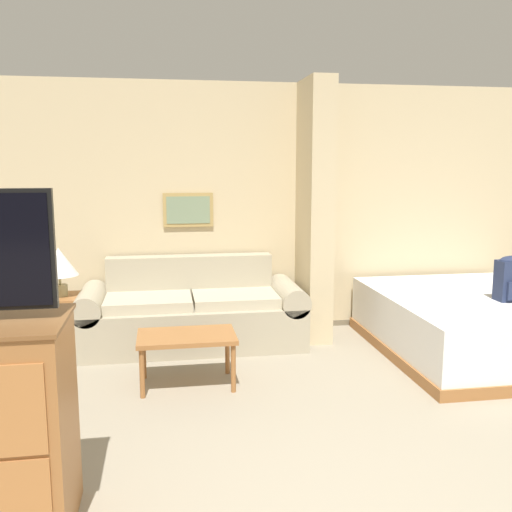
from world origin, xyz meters
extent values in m
cube|color=#CCB78E|center=(0.00, 3.78, 1.30)|extent=(7.64, 0.12, 2.60)
cube|color=#70644E|center=(0.00, 3.71, 0.03)|extent=(7.64, 0.02, 0.06)
cube|color=tan|center=(-0.71, 3.70, 1.31)|extent=(0.51, 0.02, 0.35)
cube|color=gray|center=(-0.71, 3.69, 1.31)|extent=(0.44, 0.01, 0.28)
cube|color=#CCB78E|center=(0.54, 3.39, 1.30)|extent=(0.24, 0.66, 2.60)
cube|color=tan|center=(-0.71, 3.26, 0.21)|extent=(1.67, 0.84, 0.42)
cube|color=tan|center=(-0.71, 3.58, 0.63)|extent=(1.67, 0.20, 0.43)
cube|color=tan|center=(-1.67, 3.26, 0.21)|extent=(0.25, 0.84, 0.42)
cylinder|color=tan|center=(-1.67, 3.26, 0.48)|extent=(0.27, 0.84, 0.27)
cube|color=tan|center=(0.25, 3.26, 0.21)|extent=(0.25, 0.84, 0.42)
cylinder|color=tan|center=(0.25, 3.26, 0.48)|extent=(0.27, 0.84, 0.27)
cube|color=#BAAF94|center=(-1.13, 3.21, 0.47)|extent=(0.81, 0.60, 0.10)
cube|color=#BAAF94|center=(-0.29, 3.21, 0.47)|extent=(0.81, 0.60, 0.10)
cube|color=#996033|center=(-0.81, 2.25, 0.41)|extent=(0.78, 0.49, 0.04)
cylinder|color=#996033|center=(-1.16, 2.04, 0.19)|extent=(0.04, 0.04, 0.39)
cylinder|color=#996033|center=(-0.46, 2.04, 0.19)|extent=(0.04, 0.04, 0.39)
cylinder|color=#996033|center=(-1.16, 2.45, 0.19)|extent=(0.04, 0.04, 0.39)
cylinder|color=#996033|center=(-0.46, 2.45, 0.19)|extent=(0.04, 0.04, 0.39)
cube|color=#996033|center=(-1.93, 3.25, 0.53)|extent=(0.44, 0.44, 0.04)
cylinder|color=#996033|center=(-2.12, 3.06, 0.26)|extent=(0.04, 0.04, 0.52)
cylinder|color=#996033|center=(-1.74, 3.06, 0.26)|extent=(0.04, 0.04, 0.52)
cylinder|color=#996033|center=(-2.12, 3.44, 0.26)|extent=(0.04, 0.04, 0.52)
cylinder|color=#996033|center=(-1.74, 3.44, 0.26)|extent=(0.04, 0.04, 0.52)
cylinder|color=tan|center=(-1.93, 3.25, 0.60)|extent=(0.13, 0.13, 0.11)
cylinder|color=tan|center=(-1.93, 3.25, 0.70)|extent=(0.02, 0.02, 0.09)
cone|color=silver|center=(-1.93, 3.25, 0.88)|extent=(0.35, 0.35, 0.26)
cube|color=#996033|center=(1.89, 2.61, 0.05)|extent=(1.70, 2.09, 0.10)
cube|color=white|center=(1.89, 2.61, 0.33)|extent=(1.66, 2.05, 0.45)
cube|color=white|center=(1.89, 3.42, 0.50)|extent=(1.54, 0.36, 0.10)
camera|label=1|loc=(-0.98, -2.18, 1.78)|focal=40.00mm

